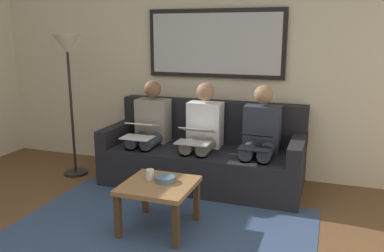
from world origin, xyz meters
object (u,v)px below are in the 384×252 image
(laptop_white, at_px, (140,130))
(person_left, at_px, (260,136))
(coffee_table, at_px, (159,190))
(bowl, at_px, (165,179))
(laptop_black, at_px, (256,141))
(standing_lamp, at_px, (68,60))
(cup, at_px, (150,174))
(person_right, at_px, (150,127))
(laptop_silver, at_px, (195,135))
(framed_mirror, at_px, (215,44))
(couch, at_px, (204,156))
(person_middle, at_px, (202,132))

(laptop_white, bearing_deg, person_left, -169.34)
(coffee_table, relative_size, bowl, 3.45)
(laptop_black, height_order, laptop_white, laptop_white)
(coffee_table, bearing_deg, standing_lamp, -31.89)
(cup, xyz_separation_m, laptop_white, (0.51, -0.84, 0.16))
(laptop_white, height_order, standing_lamp, standing_lamp)
(coffee_table, distance_m, cup, 0.17)
(bowl, bearing_deg, person_right, -59.09)
(standing_lamp, bearing_deg, laptop_silver, 178.45)
(person_right, bearing_deg, bowl, 120.91)
(framed_mirror, xyz_separation_m, person_left, (-0.64, 0.46, -0.94))
(framed_mirror, bearing_deg, coffee_table, 89.18)
(couch, xyz_separation_m, cup, (0.13, 1.15, 0.16))
(cup, height_order, laptop_white, laptop_white)
(couch, bearing_deg, standing_lamp, 9.80)
(framed_mirror, bearing_deg, person_left, 144.48)
(person_middle, height_order, standing_lamp, standing_lamp)
(laptop_white, xyz_separation_m, standing_lamp, (0.91, -0.04, 0.74))
(laptop_black, xyz_separation_m, standing_lamp, (2.19, -0.05, 0.75))
(person_right, distance_m, standing_lamp, 1.20)
(bowl, distance_m, person_middle, 1.11)
(person_right, bearing_deg, laptop_white, 90.00)
(person_middle, bearing_deg, person_right, 0.00)
(cup, distance_m, person_right, 1.20)
(cup, relative_size, laptop_black, 0.27)
(couch, relative_size, coffee_table, 3.70)
(standing_lamp, bearing_deg, framed_mirror, -157.07)
(person_left, bearing_deg, laptop_silver, 20.62)
(laptop_black, height_order, person_middle, person_middle)
(bowl, height_order, laptop_silver, laptop_silver)
(cup, xyz_separation_m, laptop_silver, (-0.13, -0.84, 0.16))
(framed_mirror, bearing_deg, couch, 90.00)
(person_right, bearing_deg, laptop_black, 169.13)
(laptop_black, xyz_separation_m, laptop_white, (1.28, -0.00, 0.01))
(cup, relative_size, person_left, 0.08)
(laptop_black, xyz_separation_m, person_middle, (0.64, -0.25, -0.01))
(person_left, bearing_deg, laptop_black, 90.00)
(coffee_table, relative_size, person_middle, 0.52)
(coffee_table, relative_size, laptop_black, 1.81)
(couch, xyz_separation_m, standing_lamp, (1.55, 0.27, 1.06))
(person_middle, bearing_deg, cup, 83.03)
(framed_mirror, xyz_separation_m, cup, (0.13, 1.54, -1.08))
(coffee_table, relative_size, person_right, 0.52)
(bowl, bearing_deg, laptop_silver, -88.74)
(coffee_table, bearing_deg, cup, -30.92)
(bowl, distance_m, laptop_black, 1.07)
(cup, distance_m, person_left, 1.34)
(framed_mirror, distance_m, coffee_table, 2.00)
(couch, distance_m, person_right, 0.71)
(person_middle, xyz_separation_m, person_right, (0.64, 0.00, 0.00))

